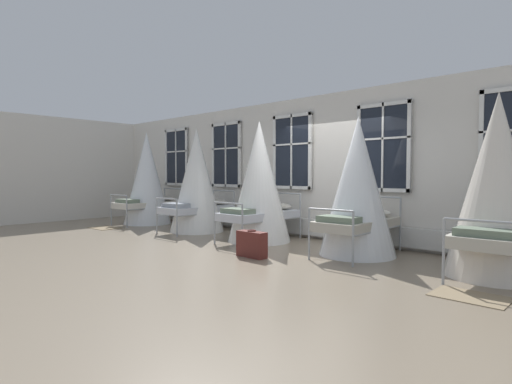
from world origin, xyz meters
TOP-DOWN VIEW (x-y plane):
  - ground at (0.00, 0.00)m, footprint 30.25×30.25m
  - back_wall_with_windows at (0.00, 1.22)m, footprint 16.12×0.10m
  - end_wall_left at (-8.06, -1.62)m, footprint 0.10×6.58m
  - window_bank at (0.00, 1.10)m, footprint 12.07×0.10m
  - cot_first at (-5.53, 0.12)m, footprint 1.32×1.83m
  - cot_second at (-3.26, 0.09)m, footprint 1.32×1.82m
  - cot_third at (-1.14, 0.06)m, footprint 1.32×1.82m
  - cot_fourth at (1.11, 0.13)m, footprint 1.32×1.83m
  - cot_fifth at (3.26, 0.06)m, footprint 1.32×1.83m
  - rug_first at (-5.49, -1.19)m, footprint 0.82×0.59m
  - rug_fifth at (3.29, -1.19)m, footprint 0.81×0.57m
  - suitcase_dark at (-0.10, -1.26)m, footprint 0.56×0.22m

SIDE VIEW (x-z plane):
  - ground at x=0.00m, z-range 0.00..0.00m
  - rug_first at x=-5.49m, z-range 0.00..0.01m
  - rug_fifth at x=3.29m, z-range 0.00..0.01m
  - suitcase_dark at x=-0.10m, z-range -0.01..0.46m
  - window_bank at x=0.00m, z-range -0.33..2.37m
  - cot_fourth at x=1.11m, z-range -0.04..2.36m
  - cot_third at x=-1.14m, z-range -0.04..2.48m
  - cot_fifth at x=3.26m, z-range -0.04..2.49m
  - cot_second at x=-3.26m, z-range -0.04..2.49m
  - cot_first at x=-5.53m, z-range -0.05..2.55m
  - back_wall_with_windows at x=0.00m, z-range 0.00..3.11m
  - end_wall_left at x=-8.06m, z-range 0.00..3.11m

